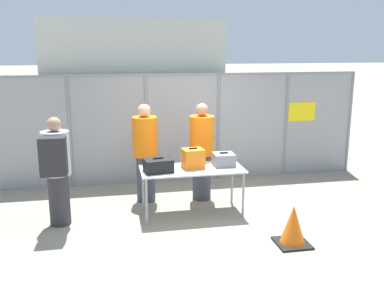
# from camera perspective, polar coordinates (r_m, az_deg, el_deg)

# --- Properties ---
(ground_plane) EXTENTS (120.00, 120.00, 0.00)m
(ground_plane) POSITION_cam_1_polar(r_m,az_deg,el_deg) (7.19, 1.48, -9.42)
(ground_plane) COLOR gray
(fence_section) EXTENTS (7.49, 0.07, 2.21)m
(fence_section) POSITION_cam_1_polar(r_m,az_deg,el_deg) (8.70, -1.10, 2.46)
(fence_section) COLOR gray
(fence_section) RESTS_ON ground_plane
(inspection_table) EXTENTS (1.68, 0.77, 0.78)m
(inspection_table) POSITION_cam_1_polar(r_m,az_deg,el_deg) (7.02, 0.00, -3.77)
(inspection_table) COLOR silver
(inspection_table) RESTS_ON ground_plane
(suitcase_black) EXTENTS (0.48, 0.39, 0.24)m
(suitcase_black) POSITION_cam_1_polar(r_m,az_deg,el_deg) (6.81, -4.52, -2.86)
(suitcase_black) COLOR black
(suitcase_black) RESTS_ON inspection_table
(suitcase_orange) EXTENTS (0.37, 0.33, 0.34)m
(suitcase_orange) POSITION_cam_1_polar(r_m,az_deg,el_deg) (6.98, 0.14, -1.95)
(suitcase_orange) COLOR orange
(suitcase_orange) RESTS_ON inspection_table
(suitcase_grey) EXTENTS (0.34, 0.34, 0.23)m
(suitcase_grey) POSITION_cam_1_polar(r_m,az_deg,el_deg) (7.16, 4.24, -2.07)
(suitcase_grey) COLOR slate
(suitcase_grey) RESTS_ON inspection_table
(traveler_hooded) EXTENTS (0.42, 0.65, 1.70)m
(traveler_hooded) POSITION_cam_1_polar(r_m,az_deg,el_deg) (6.80, -17.62, -3.02)
(traveler_hooded) COLOR #2D2D33
(traveler_hooded) RESTS_ON ground_plane
(security_worker_near) EXTENTS (0.44, 0.44, 1.76)m
(security_worker_near) POSITION_cam_1_polar(r_m,az_deg,el_deg) (7.66, 1.32, -0.87)
(security_worker_near) COLOR #383D4C
(security_worker_near) RESTS_ON ground_plane
(security_worker_far) EXTENTS (0.43, 0.43, 1.76)m
(security_worker_far) POSITION_cam_1_polar(r_m,az_deg,el_deg) (7.61, -6.26, -1.03)
(security_worker_far) COLOR #383D4C
(security_worker_far) RESTS_ON ground_plane
(utility_trailer) EXTENTS (3.79, 2.36, 0.70)m
(utility_trailer) POSITION_cam_1_polar(r_m,az_deg,el_deg) (11.41, 9.03, 1.06)
(utility_trailer) COLOR silver
(utility_trailer) RESTS_ON ground_plane
(distant_hangar) EXTENTS (17.76, 11.38, 5.36)m
(distant_hangar) POSITION_cam_1_polar(r_m,az_deg,el_deg) (47.27, -8.07, 12.73)
(distant_hangar) COLOR #B2B7B2
(distant_hangar) RESTS_ON ground_plane
(traffic_cone) EXTENTS (0.46, 0.46, 0.58)m
(traffic_cone) POSITION_cam_1_polar(r_m,az_deg,el_deg) (6.26, 13.32, -10.64)
(traffic_cone) COLOR black
(traffic_cone) RESTS_ON ground_plane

